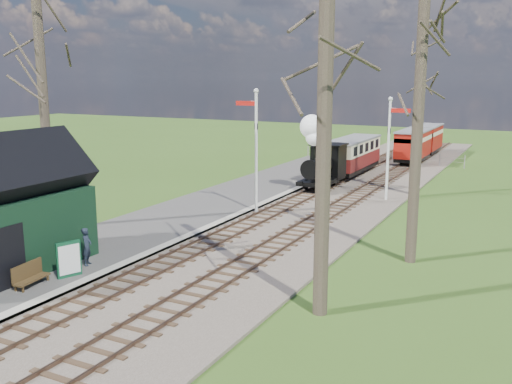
# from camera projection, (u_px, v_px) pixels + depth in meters

# --- Properties ---
(distant_hills) EXTENTS (114.40, 48.00, 22.02)m
(distant_hills) POSITION_uv_depth(u_px,v_px,m) (443.00, 259.00, 73.02)
(distant_hills) COLOR #385B23
(distant_hills) RESTS_ON ground
(ballast_bed) EXTENTS (8.00, 60.00, 0.10)m
(ballast_bed) POSITION_uv_depth(u_px,v_px,m) (334.00, 195.00, 32.87)
(ballast_bed) COLOR brown
(ballast_bed) RESTS_ON ground
(track_near) EXTENTS (1.60, 60.00, 0.15)m
(track_near) POSITION_uv_depth(u_px,v_px,m) (313.00, 192.00, 33.44)
(track_near) COLOR brown
(track_near) RESTS_ON ground
(track_far) EXTENTS (1.60, 60.00, 0.15)m
(track_far) POSITION_uv_depth(u_px,v_px,m) (356.00, 197.00, 32.28)
(track_far) COLOR brown
(track_far) RESTS_ON ground
(platform) EXTENTS (5.00, 44.00, 0.20)m
(platform) POSITION_uv_depth(u_px,v_px,m) (187.00, 215.00, 28.03)
(platform) COLOR #474442
(platform) RESTS_ON ground
(coping_strip) EXTENTS (0.40, 44.00, 0.21)m
(coping_strip) POSITION_uv_depth(u_px,v_px,m) (228.00, 220.00, 27.00)
(coping_strip) COLOR #B2AD9E
(coping_strip) RESTS_ON ground
(station_shed) EXTENTS (3.25, 6.30, 4.78)m
(station_shed) POSITION_uv_depth(u_px,v_px,m) (0.00, 213.00, 19.23)
(station_shed) COLOR black
(station_shed) RESTS_ON platform
(semaphore_near) EXTENTS (1.22, 0.24, 6.22)m
(semaphore_near) POSITION_uv_depth(u_px,v_px,m) (255.00, 142.00, 27.85)
(semaphore_near) COLOR silver
(semaphore_near) RESTS_ON ground
(semaphore_far) EXTENTS (1.22, 0.24, 5.72)m
(semaphore_far) POSITION_uv_depth(u_px,v_px,m) (390.00, 141.00, 30.84)
(semaphore_far) COLOR silver
(semaphore_far) RESTS_ON ground
(bare_trees) EXTENTS (15.51, 22.39, 12.00)m
(bare_trees) POSITION_uv_depth(u_px,v_px,m) (233.00, 119.00, 21.45)
(bare_trees) COLOR #382D23
(bare_trees) RESTS_ON ground
(fence_line) EXTENTS (12.60, 0.08, 1.00)m
(fence_line) POSITION_uv_depth(u_px,v_px,m) (381.00, 156.00, 45.43)
(fence_line) COLOR slate
(fence_line) RESTS_ON ground
(locomotive) EXTENTS (1.78, 4.16, 4.46)m
(locomotive) POSITION_uv_depth(u_px,v_px,m) (321.00, 157.00, 34.14)
(locomotive) COLOR black
(locomotive) RESTS_ON ground
(coach) EXTENTS (2.08, 7.13, 2.19)m
(coach) POSITION_uv_depth(u_px,v_px,m) (352.00, 154.00, 39.53)
(coach) COLOR black
(coach) RESTS_ON ground
(red_carriage_a) EXTENTS (2.02, 5.01, 2.13)m
(red_carriage_a) POSITION_uv_depth(u_px,v_px,m) (413.00, 145.00, 44.76)
(red_carriage_a) COLOR black
(red_carriage_a) RESTS_ON ground
(red_carriage_b) EXTENTS (2.02, 5.01, 2.13)m
(red_carriage_b) POSITION_uv_depth(u_px,v_px,m) (427.00, 139.00, 49.56)
(red_carriage_b) COLOR black
(red_carriage_b) RESTS_ON ground
(sign_board) EXTENTS (0.39, 0.81, 1.22)m
(sign_board) POSITION_uv_depth(u_px,v_px,m) (69.00, 259.00, 18.94)
(sign_board) COLOR #0E4226
(sign_board) RESTS_ON platform
(bench) EXTENTS (0.53, 1.35, 0.75)m
(bench) POSITION_uv_depth(u_px,v_px,m) (29.00, 275.00, 18.20)
(bench) COLOR #433018
(bench) RESTS_ON platform
(person) EXTENTS (0.50, 0.58, 1.35)m
(person) POSITION_uv_depth(u_px,v_px,m) (87.00, 246.00, 20.14)
(person) COLOR #1A2230
(person) RESTS_ON platform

